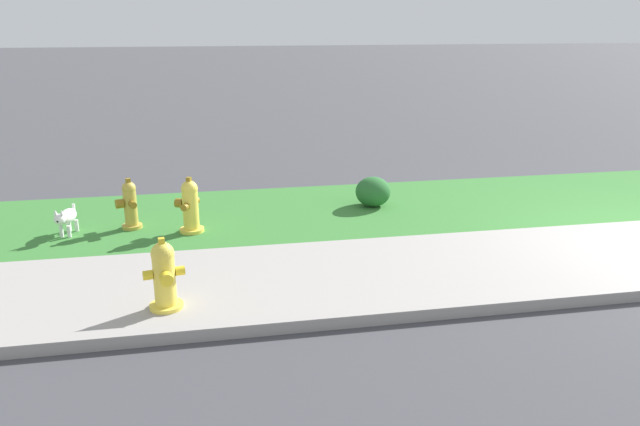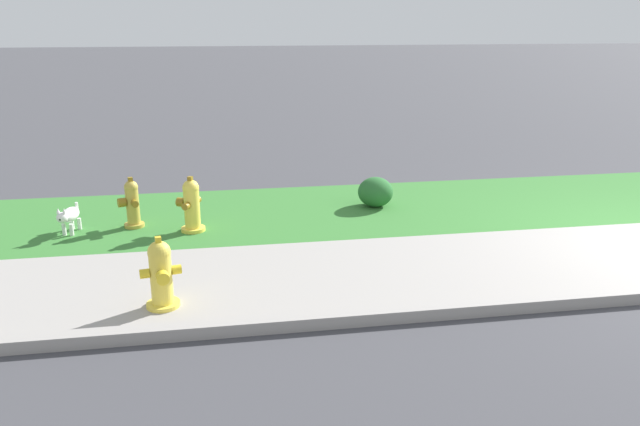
{
  "view_description": "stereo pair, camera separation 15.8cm",
  "coord_description": "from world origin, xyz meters",
  "px_view_note": "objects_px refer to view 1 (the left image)",
  "views": [
    {
      "loc": [
        -5.77,
        -6.13,
        2.67
      ],
      "look_at": [
        -4.4,
        1.01,
        0.4
      ],
      "focal_mm": 35.0,
      "sensor_mm": 36.0,
      "label": 1
    },
    {
      "loc": [
        -5.61,
        -6.16,
        2.67
      ],
      "look_at": [
        -4.4,
        1.01,
        0.4
      ],
      "focal_mm": 35.0,
      "sensor_mm": 36.0,
      "label": 2
    }
  ],
  "objects_px": {
    "fire_hydrant_near_corner": "(164,276)",
    "shrub_bush_mid_verge": "(373,192)",
    "fire_hydrant_far_end": "(130,205)",
    "small_white_dog": "(66,218)",
    "fire_hydrant_mid_block": "(190,206)"
  },
  "relations": [
    {
      "from": "fire_hydrant_far_end",
      "to": "small_white_dog",
      "type": "height_order",
      "value": "fire_hydrant_far_end"
    },
    {
      "from": "fire_hydrant_far_end",
      "to": "fire_hydrant_mid_block",
      "type": "distance_m",
      "value": 0.84
    },
    {
      "from": "fire_hydrant_near_corner",
      "to": "small_white_dog",
      "type": "relative_size",
      "value": 1.38
    },
    {
      "from": "fire_hydrant_mid_block",
      "to": "fire_hydrant_near_corner",
      "type": "distance_m",
      "value": 2.28
    },
    {
      "from": "small_white_dog",
      "to": "shrub_bush_mid_verge",
      "type": "bearing_deg",
      "value": 109.64
    },
    {
      "from": "fire_hydrant_far_end",
      "to": "small_white_dog",
      "type": "distance_m",
      "value": 0.79
    },
    {
      "from": "fire_hydrant_mid_block",
      "to": "small_white_dog",
      "type": "distance_m",
      "value": 1.57
    },
    {
      "from": "fire_hydrant_far_end",
      "to": "fire_hydrant_mid_block",
      "type": "xyz_separation_m",
      "value": [
        0.78,
        -0.3,
        0.03
      ]
    },
    {
      "from": "fire_hydrant_near_corner",
      "to": "shrub_bush_mid_verge",
      "type": "height_order",
      "value": "fire_hydrant_near_corner"
    },
    {
      "from": "shrub_bush_mid_verge",
      "to": "fire_hydrant_near_corner",
      "type": "bearing_deg",
      "value": -134.08
    },
    {
      "from": "fire_hydrant_far_end",
      "to": "fire_hydrant_mid_block",
      "type": "height_order",
      "value": "fire_hydrant_mid_block"
    },
    {
      "from": "fire_hydrant_far_end",
      "to": "fire_hydrant_near_corner",
      "type": "xyz_separation_m",
      "value": [
        0.56,
        -2.56,
        0.02
      ]
    },
    {
      "from": "fire_hydrant_mid_block",
      "to": "fire_hydrant_far_end",
      "type": "bearing_deg",
      "value": 95.44
    },
    {
      "from": "fire_hydrant_far_end",
      "to": "shrub_bush_mid_verge",
      "type": "distance_m",
      "value": 3.46
    },
    {
      "from": "fire_hydrant_far_end",
      "to": "shrub_bush_mid_verge",
      "type": "bearing_deg",
      "value": -103.12
    }
  ]
}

